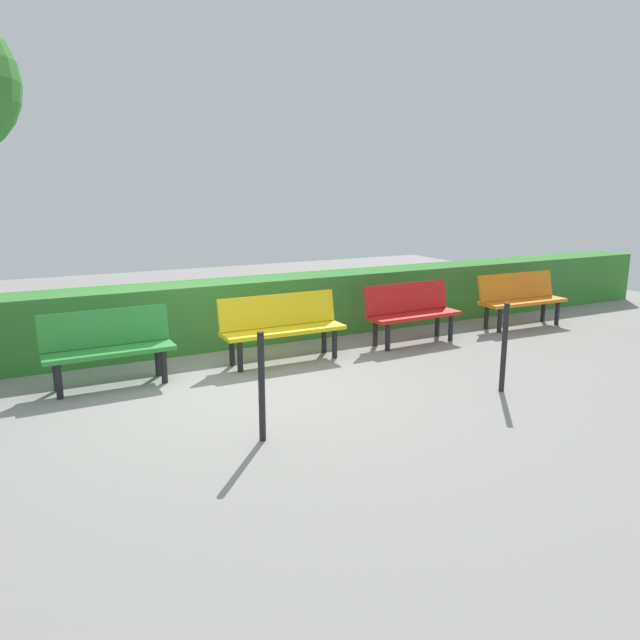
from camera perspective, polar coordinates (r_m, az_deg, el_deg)
ground_plane at (r=7.04m, az=-9.20°, el=-5.92°), size 19.93×19.93×0.00m
bench_orange at (r=10.17m, az=18.64°, el=2.11°), size 1.54×0.51×0.86m
bench_red at (r=8.71m, az=8.73°, el=0.95°), size 1.45×0.51×0.86m
bench_yellow at (r=7.71m, az=-3.69°, el=-0.42°), size 1.62×0.46×0.86m
bench_green at (r=7.15m, az=-19.64°, el=-2.22°), size 1.43×0.48×0.86m
hedge_row at (r=8.75m, az=-6.76°, el=0.93°), size 15.93×0.72×0.92m
railing_post_mid at (r=6.82m, az=17.23°, el=-2.56°), size 0.06×0.06×1.00m
railing_post_far at (r=5.29m, az=-5.61°, el=-6.42°), size 0.06×0.06×1.00m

